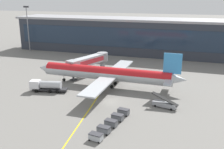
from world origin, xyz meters
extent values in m
plane|color=slate|center=(0.00, 0.00, 0.00)|extent=(700.00, 700.00, 0.00)
cube|color=yellow|center=(-4.32, 2.00, 0.00)|extent=(9.63, 79.49, 0.01)
cube|color=#2D333D|center=(18.58, 62.23, 7.83)|extent=(169.78, 18.84, 15.65)
cube|color=#1E2D42|center=(18.58, 52.75, 8.61)|extent=(164.68, 0.16, 8.77)
cube|color=#99999E|center=(18.58, 62.23, 16.15)|extent=(173.17, 19.21, 1.00)
cylinder|color=#B2B7BC|center=(-5.20, 11.65, 3.88)|extent=(40.50, 3.96, 3.87)
cylinder|color=red|center=(-5.20, 11.65, 4.23)|extent=(39.69, 3.80, 3.72)
cone|color=#B2B7BC|center=(-26.80, 11.69, 3.88)|extent=(3.88, 3.69, 3.68)
cone|color=#B2B7BC|center=(16.60, 11.60, 4.27)|extent=(4.65, 3.30, 3.29)
cube|color=#388CD1|center=(14.55, 11.60, 8.72)|extent=(5.04, 0.37, 5.81)
cube|color=#B2B7BC|center=(14.04, 7.73, 4.46)|extent=(2.01, 6.20, 0.24)
cube|color=#B2B7BC|center=(14.06, 15.48, 4.46)|extent=(2.01, 6.20, 0.24)
cube|color=#B2B7BC|center=(-3.72, 1.20, 3.59)|extent=(4.84, 17.02, 0.40)
cube|color=#B2B7BC|center=(-3.67, 22.08, 3.59)|extent=(4.84, 17.02, 0.40)
cylinder|color=#939399|center=(-4.71, 4.27, 2.23)|extent=(2.99, 2.14, 2.13)
cylinder|color=#939399|center=(-4.68, 19.02, 2.23)|extent=(2.99, 2.14, 2.13)
cylinder|color=black|center=(-19.77, 11.68, 0.50)|extent=(1.00, 0.40, 1.00)
cylinder|color=slate|center=(-19.77, 11.68, 1.47)|extent=(0.20, 0.20, 1.94)
cylinder|color=black|center=(-2.77, 9.90, 0.50)|extent=(1.00, 0.40, 1.00)
cylinder|color=slate|center=(-2.77, 9.90, 1.47)|extent=(0.20, 0.20, 1.94)
cylinder|color=black|center=(-2.76, 13.38, 0.50)|extent=(1.00, 0.40, 1.00)
cylinder|color=slate|center=(-2.76, 13.38, 1.47)|extent=(0.20, 0.20, 1.94)
cube|color=#B2B7BC|center=(-14.86, 20.93, 5.18)|extent=(7.80, 15.43, 2.80)
cube|color=red|center=(-14.82, 20.92, 5.18)|extent=(7.12, 13.16, 1.54)
cube|color=#9EA3A8|center=(-17.34, 13.70, 5.18)|extent=(4.44, 4.20, 2.94)
cylinder|color=#4C4C51|center=(-17.34, 13.70, 1.89)|extent=(0.70, 0.70, 3.78)
cube|color=#262628|center=(-17.34, 13.70, 0.15)|extent=(2.29, 2.29, 0.30)
cylinder|color=gray|center=(-12.38, 28.16, 5.18)|extent=(3.90, 3.90, 3.08)
cylinder|color=gray|center=(-12.38, 28.16, 1.89)|extent=(1.80, 1.80, 3.78)
cube|color=#232326|center=(-19.00, 1.89, 0.75)|extent=(10.30, 4.57, 0.50)
cube|color=silver|center=(-23.30, 0.95, 2.00)|extent=(3.27, 3.04, 2.50)
cube|color=black|center=(-24.53, 0.68, 2.50)|extent=(0.65, 2.28, 1.12)
cylinder|color=#B7BABF|center=(-18.73, 1.95, 2.10)|extent=(6.33, 3.43, 2.20)
cylinder|color=black|center=(-22.50, -0.09, 0.50)|extent=(1.05, 0.56, 1.00)
cylinder|color=black|center=(-23.01, 2.23, 0.50)|extent=(1.05, 0.56, 1.00)
cylinder|color=black|center=(-18.46, 0.79, 0.50)|extent=(1.05, 0.56, 1.00)
cylinder|color=black|center=(-18.96, 3.11, 0.50)|extent=(1.05, 0.56, 1.00)
cylinder|color=black|center=(-16.41, 1.24, 0.50)|extent=(1.05, 0.56, 1.00)
cylinder|color=black|center=(-16.91, 3.56, 0.50)|extent=(1.05, 0.56, 1.00)
cube|color=gray|center=(14.14, 0.67, 0.85)|extent=(6.28, 3.30, 1.10)
cube|color=black|center=(14.14, 0.67, 2.30)|extent=(7.01, 2.96, 2.38)
cylinder|color=black|center=(16.39, 0.99, 0.30)|extent=(0.64, 0.39, 0.60)
cylinder|color=black|center=(15.97, -0.67, 0.30)|extent=(0.64, 0.39, 0.60)
cylinder|color=black|center=(12.31, 2.00, 0.30)|extent=(0.64, 0.39, 0.60)
cylinder|color=black|center=(11.90, 0.35, 0.30)|extent=(0.64, 0.39, 0.60)
cube|color=#B2B7BC|center=(3.48, -19.17, 0.73)|extent=(2.80, 1.89, 1.10)
cube|color=#333338|center=(3.48, -19.17, 1.43)|extent=(2.86, 1.93, 0.10)
cylinder|color=black|center=(2.34, -19.75, 0.18)|extent=(0.37, 0.17, 0.36)
cylinder|color=black|center=(2.58, -18.27, 0.18)|extent=(0.37, 0.17, 0.36)
cylinder|color=black|center=(4.39, -20.07, 0.18)|extent=(0.37, 0.17, 0.36)
cylinder|color=black|center=(4.63, -18.59, 0.18)|extent=(0.37, 0.17, 0.36)
cube|color=#595B60|center=(3.99, -16.01, 0.73)|extent=(2.80, 1.89, 1.10)
cube|color=#333338|center=(3.99, -16.01, 1.43)|extent=(2.86, 1.93, 0.10)
cylinder|color=black|center=(2.84, -16.59, 0.18)|extent=(0.37, 0.17, 0.36)
cylinder|color=black|center=(3.08, -15.11, 0.18)|extent=(0.37, 0.17, 0.36)
cylinder|color=black|center=(4.90, -16.91, 0.18)|extent=(0.37, 0.17, 0.36)
cylinder|color=black|center=(5.13, -15.43, 0.18)|extent=(0.37, 0.17, 0.36)
cube|color=#595B60|center=(4.49, -12.85, 0.73)|extent=(2.80, 1.89, 1.10)
cube|color=#333338|center=(4.49, -12.85, 1.43)|extent=(2.86, 1.93, 0.10)
cylinder|color=black|center=(3.34, -13.43, 0.18)|extent=(0.37, 0.17, 0.36)
cylinder|color=black|center=(3.58, -11.95, 0.18)|extent=(0.37, 0.17, 0.36)
cylinder|color=black|center=(5.40, -13.75, 0.18)|extent=(0.37, 0.17, 0.36)
cylinder|color=black|center=(5.63, -12.27, 0.18)|extent=(0.37, 0.17, 0.36)
cube|color=#595B60|center=(4.99, -9.69, 0.73)|extent=(2.80, 1.89, 1.10)
cube|color=#333338|center=(4.99, -9.69, 1.43)|extent=(2.86, 1.93, 0.10)
cylinder|color=black|center=(3.84, -10.27, 0.18)|extent=(0.37, 0.17, 0.36)
cylinder|color=black|center=(4.08, -8.79, 0.18)|extent=(0.37, 0.17, 0.36)
cylinder|color=black|center=(5.90, -10.59, 0.18)|extent=(0.37, 0.17, 0.36)
cylinder|color=black|center=(6.13, -9.11, 0.18)|extent=(0.37, 0.17, 0.36)
cube|color=#595B60|center=(5.49, -6.53, 0.73)|extent=(2.80, 1.89, 1.10)
cube|color=#333338|center=(5.49, -6.53, 1.43)|extent=(2.86, 1.93, 0.10)
cylinder|color=black|center=(4.34, -7.11, 0.18)|extent=(0.37, 0.17, 0.36)
cylinder|color=black|center=(4.58, -5.63, 0.18)|extent=(0.37, 0.17, 0.36)
cylinder|color=black|center=(6.40, -7.43, 0.18)|extent=(0.37, 0.17, 0.36)
cylinder|color=black|center=(6.63, -5.95, 0.18)|extent=(0.37, 0.17, 0.36)
cylinder|color=gray|center=(-59.42, 50.23, 10.65)|extent=(0.44, 0.44, 21.29)
cube|color=#333338|center=(-59.42, 50.23, 21.69)|extent=(2.80, 0.50, 0.80)
camera|label=1|loc=(20.33, -60.93, 26.95)|focal=42.05mm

